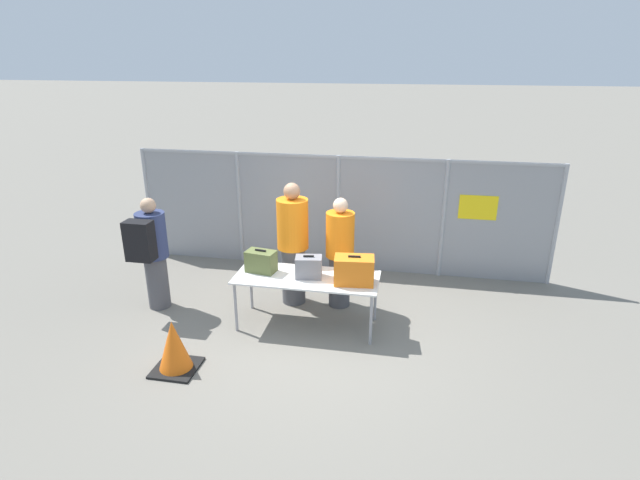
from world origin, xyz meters
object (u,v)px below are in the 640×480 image
at_px(inspection_table, 307,280).
at_px(security_worker_far, 293,243).
at_px(utility_trailer, 373,217).
at_px(traffic_cone, 174,347).
at_px(security_worker_near, 340,252).
at_px(suitcase_orange, 354,270).
at_px(traveler_hooded, 151,250).
at_px(suitcase_grey, 309,267).
at_px(suitcase_olive, 261,261).

bearing_deg(inspection_table, security_worker_far, 117.91).
height_order(utility_trailer, traffic_cone, utility_trailer).
bearing_deg(security_worker_far, security_worker_near, 170.00).
bearing_deg(suitcase_orange, inspection_table, 173.52).
bearing_deg(traffic_cone, traveler_hooded, 124.82).
relative_size(inspection_table, traffic_cone, 3.00).
distance_m(suitcase_grey, security_worker_far, 0.76).
distance_m(inspection_table, security_worker_far, 0.79).
xyz_separation_m(traveler_hooded, security_worker_far, (1.94, 0.59, 0.04)).
bearing_deg(traffic_cone, utility_trailer, 69.98).
bearing_deg(inspection_table, suitcase_grey, 0.18).
bearing_deg(security_worker_near, traffic_cone, 52.46).
relative_size(inspection_table, security_worker_far, 1.05).
height_order(traveler_hooded, traffic_cone, traveler_hooded).
height_order(suitcase_grey, security_worker_near, security_worker_near).
relative_size(security_worker_near, security_worker_far, 0.90).
bearing_deg(security_worker_near, inspection_table, 65.55).
bearing_deg(utility_trailer, security_worker_near, -93.88).
bearing_deg(utility_trailer, suitcase_grey, -97.86).
bearing_deg(traveler_hooded, security_worker_near, 1.66).
bearing_deg(traveler_hooded, suitcase_orange, -14.27).
height_order(suitcase_grey, suitcase_orange, suitcase_orange).
bearing_deg(traffic_cone, suitcase_orange, 32.19).
distance_m(inspection_table, traffic_cone, 1.90).
relative_size(inspection_table, suitcase_olive, 4.50).
xyz_separation_m(inspection_table, security_worker_near, (0.34, 0.68, 0.17)).
bearing_deg(suitcase_grey, security_worker_far, 119.78).
height_order(suitcase_grey, security_worker_far, security_worker_far).
distance_m(security_worker_far, traffic_cone, 2.29).
bearing_deg(security_worker_near, suitcase_olive, 34.43).
height_order(suitcase_orange, traffic_cone, suitcase_orange).
bearing_deg(suitcase_orange, traffic_cone, -147.81).
bearing_deg(security_worker_near, security_worker_far, 4.38).
distance_m(suitcase_orange, utility_trailer, 3.96).
height_order(inspection_table, security_worker_near, security_worker_near).
height_order(suitcase_grey, traffic_cone, suitcase_grey).
bearing_deg(inspection_table, suitcase_olive, 174.95).
distance_m(traveler_hooded, utility_trailer, 4.76).
distance_m(suitcase_olive, suitcase_grey, 0.68).
relative_size(suitcase_grey, suitcase_orange, 0.71).
xyz_separation_m(suitcase_grey, utility_trailer, (0.53, 3.85, -0.49)).
bearing_deg(security_worker_far, utility_trailer, -117.92).
bearing_deg(suitcase_olive, suitcase_orange, -5.76).
height_order(inspection_table, security_worker_far, security_worker_far).
xyz_separation_m(suitcase_grey, traffic_cone, (-1.35, -1.31, -0.58)).
distance_m(suitcase_orange, traveler_hooded, 2.93).
bearing_deg(utility_trailer, traffic_cone, -110.02).
distance_m(traveler_hooded, traffic_cone, 1.79).
bearing_deg(inspection_table, traveler_hooded, 178.26).
xyz_separation_m(suitcase_olive, traffic_cone, (-0.67, -1.37, -0.58)).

